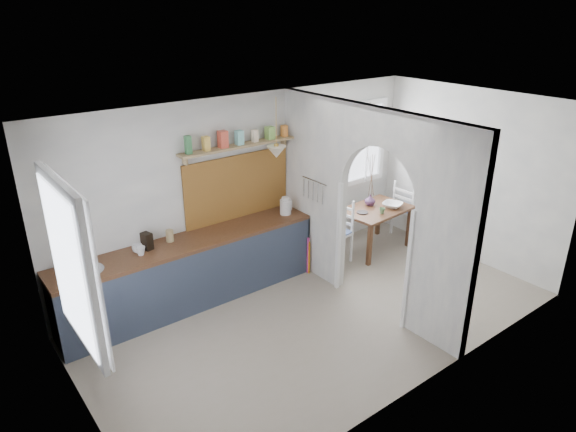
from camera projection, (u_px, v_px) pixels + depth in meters
floor at (321, 315)px, 6.56m from camera, size 5.80×3.20×0.01m
ceiling at (328, 112)px, 5.56m from camera, size 5.80×3.20×0.01m
walls at (324, 222)px, 6.06m from camera, size 5.81×3.21×2.60m
partition at (363, 196)px, 6.44m from camera, size 0.12×3.20×2.60m
kitchen_window at (69, 266)px, 4.31m from camera, size 0.10×1.16×1.50m
nook_window at (345, 146)px, 8.10m from camera, size 1.76×0.10×1.30m
counter at (191, 270)px, 6.72m from camera, size 3.50×0.60×0.90m
sink at (86, 271)px, 5.80m from camera, size 0.40×0.40×0.02m
backsplash at (238, 187)px, 7.08m from camera, size 1.65×0.03×0.90m
shelf at (239, 142)px, 6.77m from camera, size 1.75×0.20×0.21m
pendant_lamp at (276, 152)px, 6.77m from camera, size 0.26×0.26×0.16m
utensil_rail at (315, 181)px, 7.01m from camera, size 0.02×0.50×0.02m
dining_table at (374, 229)px, 8.22m from camera, size 1.18×0.84×0.70m
chair_left at (333, 232)px, 7.75m from camera, size 0.52×0.52×1.00m
chair_right at (410, 208)px, 8.70m from camera, size 0.45×0.45×0.96m
kettle at (286, 206)px, 7.30m from camera, size 0.26×0.24×0.26m
mug_a at (141, 251)px, 6.14m from camera, size 0.14×0.14×0.11m
mug_b at (137, 248)px, 6.21m from camera, size 0.17×0.17×0.10m
knife_block at (147, 241)px, 6.27m from camera, size 0.12×0.15×0.21m
jar at (170, 236)px, 6.48m from camera, size 0.10×0.10×0.15m
towel_magenta at (308, 256)px, 7.50m from camera, size 0.02×0.03×0.59m
towel_orange at (309, 258)px, 7.50m from camera, size 0.02×0.03×0.52m
bowl at (393, 205)px, 8.12m from camera, size 0.39×0.39×0.07m
table_cup at (382, 211)px, 7.88m from camera, size 0.12×0.12×0.09m
plate at (362, 212)px, 7.91m from camera, size 0.19×0.19×0.01m
vase at (370, 200)px, 8.18m from camera, size 0.20×0.20×0.18m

